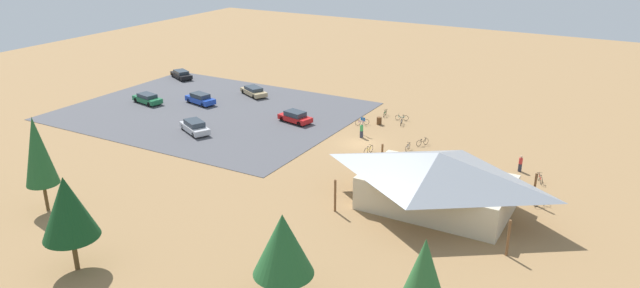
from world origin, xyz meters
TOP-DOWN VIEW (x-y plane):
  - ground at (0.00, 0.00)m, footprint 160.00×160.00m
  - parking_lot_asphalt at (22.09, -1.21)m, footprint 35.97×28.46m
  - bike_pavilion at (-12.36, 10.83)m, footprint 14.80×10.11m
  - trash_bin at (1.02, -7.17)m, footprint 0.60×0.60m
  - lot_sign at (1.16, -2.85)m, footprint 0.56×0.08m
  - pine_west at (16.38, 27.62)m, footprint 2.69×2.69m
  - pine_east at (-8.31, 28.58)m, footprint 3.95×3.95m
  - pine_mideast at (-18.24, 30.69)m, footprint 3.68×3.68m
  - pine_far_east at (6.59, 32.63)m, footprint 3.88×3.88m
  - bicycle_teal_yard_center at (-0.79, -9.99)m, footprint 1.59×0.64m
  - bicycle_green_edge_south at (1.69, -10.47)m, footprint 0.48×1.63m
  - bicycle_yellow_near_porch at (-1.94, 2.15)m, footprint 0.48×1.72m
  - bicycle_black_yard_right at (-6.09, -2.94)m, footprint 0.88×1.51m
  - bicycle_orange_by_bin at (-20.24, 5.97)m, footprint 1.01×1.35m
  - bicycle_purple_yard_left at (2.68, -5.88)m, footprint 1.34×1.23m
  - bicycle_silver_mid_cluster at (-5.26, -0.69)m, footprint 0.48×1.67m
  - bicycle_red_trailside at (-19.22, 0.90)m, footprint 0.75×1.60m
  - bicycle_white_back_row at (-1.40, -8.35)m, footprint 0.56×1.61m
  - car_red_back_corner at (10.25, -2.73)m, footprint 4.57×2.70m
  - car_blue_mid_lot at (25.45, -3.03)m, footprint 4.85×2.75m
  - car_black_front_row at (36.98, -12.14)m, footprint 4.87×3.63m
  - car_silver_by_curb at (18.44, 6.24)m, footprint 5.02×3.77m
  - car_tan_end_stall at (21.55, -9.87)m, footprint 5.08×3.80m
  - car_green_near_entry at (31.85, 0.28)m, footprint 4.82×2.66m
  - visitor_crossing_yard at (-16.99, -0.86)m, footprint 0.36×0.36m
  - visitor_at_bikes at (0.87, -1.93)m, footprint 0.36×0.36m

SIDE VIEW (x-z plane):
  - ground at x=0.00m, z-range 0.00..0.00m
  - parking_lot_asphalt at x=22.09m, z-range 0.00..0.05m
  - bicycle_teal_yard_center at x=-0.79m, z-range -0.05..0.75m
  - bicycle_green_edge_south at x=1.69m, z-range -0.05..0.76m
  - bicycle_orange_by_bin at x=-20.24m, z-range -0.03..0.76m
  - bicycle_white_back_row at x=-1.40m, z-range -0.04..0.77m
  - bicycle_silver_mid_cluster at x=-5.26m, z-range -0.04..0.77m
  - bicycle_purple_yard_left at x=2.68m, z-range -0.02..0.76m
  - bicycle_black_yard_right at x=-6.09m, z-range -0.06..0.82m
  - bicycle_yellow_near_porch at x=-1.94m, z-range -0.04..0.83m
  - bicycle_red_trailside at x=-19.22m, z-range -0.03..0.82m
  - trash_bin at x=1.02m, z-range 0.00..0.90m
  - car_tan_end_stall at x=21.55m, z-range 0.06..1.31m
  - car_black_front_row at x=36.98m, z-range 0.06..1.33m
  - car_green_near_entry at x=31.85m, z-range 0.06..1.37m
  - car_red_back_corner at x=10.25m, z-range 0.04..1.43m
  - car_blue_mid_lot at x=25.45m, z-range 0.04..1.49m
  - car_silver_by_curb at x=18.44m, z-range 0.04..1.50m
  - visitor_crossing_yard at x=-16.99m, z-range 0.04..1.69m
  - visitor_at_bikes at x=0.87m, z-range 0.04..1.76m
  - lot_sign at x=1.16m, z-range 0.31..2.51m
  - bike_pavilion at x=-12.36m, z-range 0.31..5.42m
  - pine_east at x=-8.31m, z-range 1.06..7.41m
  - pine_far_east at x=6.59m, z-range 1.29..8.46m
  - pine_west at x=16.38m, z-range 1.21..9.62m
  - pine_mideast at x=-18.24m, z-range 1.41..9.91m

